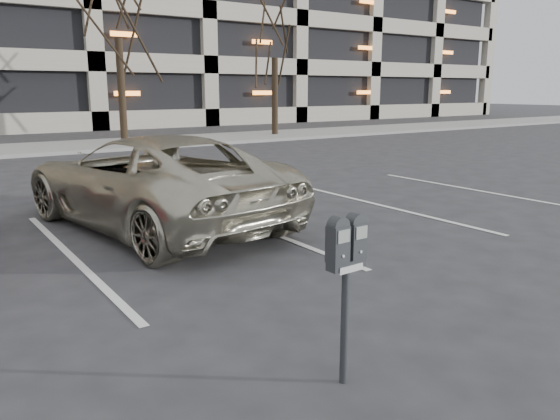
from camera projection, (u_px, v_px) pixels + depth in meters
name	position (u px, v px, depth m)	size (l,w,h in m)	color
ground	(257.00, 287.00, 6.00)	(140.00, 140.00, 0.00)	#28282B
sidewalk	(12.00, 150.00, 18.87)	(80.00, 4.00, 0.12)	gray
stall_lines	(71.00, 256.00, 7.08)	(16.90, 5.20, 0.00)	silver
tree_d	(275.00, 8.00, 23.74)	(3.41, 3.41, 7.74)	black
parking_meter	(346.00, 259.00, 3.85)	(0.33, 0.14, 1.25)	black
suv_silver	(152.00, 181.00, 8.55)	(3.18, 5.52, 1.45)	#B3AF99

